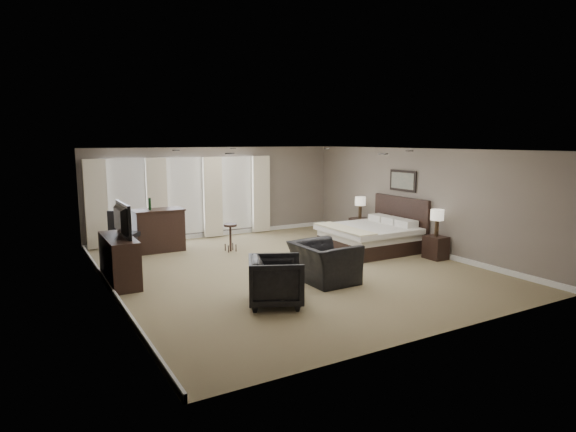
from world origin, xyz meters
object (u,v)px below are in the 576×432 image
lamp_near (437,223)px  dresser (119,260)px  lamp_far (360,208)px  bar_counter (159,230)px  armchair_far (276,279)px  bar_stool_right (230,238)px  bar_stool_left (153,236)px  nightstand_far (360,228)px  nightstand_near (436,247)px  bed (368,225)px  desk_chair (125,234)px  tv (118,233)px  armchair_near (324,256)px

lamp_near → dresser: (-6.92, 1.68, -0.40)m
lamp_far → bar_counter: size_ratio=0.50×
lamp_near → bar_counter: lamp_near is taller
lamp_near → armchair_far: size_ratio=0.69×
lamp_far → bar_stool_right: (-3.94, 0.25, -0.53)m
bar_counter → bar_stool_left: size_ratio=1.67×
nightstand_far → nightstand_near: bearing=-90.0°
dresser → armchair_far: size_ratio=1.74×
lamp_near → armchair_far: 4.96m
armchair_far → bar_counter: (-0.66, 5.04, 0.08)m
bar_stool_right → bar_stool_left: bearing=145.6°
nightstand_far → bar_counter: bearing=168.1°
nightstand_near → lamp_near: (0.00, 0.00, 0.59)m
bed → bar_counter: (-4.62, 2.61, -0.12)m
nightstand_far → desk_chair: (-6.41, 0.81, 0.31)m
tv → bar_stool_left: size_ratio=1.55×
desk_chair → armchair_near: bearing=166.0°
lamp_near → nightstand_far: bearing=90.0°
bed → bar_counter: size_ratio=1.67×
armchair_near → bar_stool_left: armchair_near is taller
armchair_near → nightstand_far: bearing=-48.0°
lamp_near → armchair_near: size_ratio=0.53×
tv → bar_stool_right: size_ratio=1.64×
bar_stool_right → bed: bearing=-29.1°
tv → bar_stool_right: tv is taller
tv → bar_stool_left: bearing=-26.7°
bed → armchair_far: 4.65m
bed → bar_stool_left: (-4.72, 2.84, -0.29)m
nightstand_far → desk_chair: 6.47m
bed → bar_stool_right: (-3.05, 1.70, -0.31)m
tv → desk_chair: desk_chair is taller
nightstand_near → armchair_far: (-4.85, -0.97, 0.19)m
nightstand_far → armchair_far: bearing=-141.4°
nightstand_near → armchair_near: 3.39m
tv → desk_chair: bearing=-14.1°
bar_stool_left → bar_stool_right: size_ratio=1.06×
bar_counter → bar_stool_left: 0.30m
bed → nightstand_far: bearing=58.5°
nightstand_far → desk_chair: desk_chair is taller
lamp_near → desk_chair: size_ratio=0.54×
tv → bed: bearing=-92.2°
dresser → lamp_near: bearing=-13.7°
nightstand_near → bar_stool_right: bar_stool_right is taller
bar_stool_left → bar_counter: bearing=-65.5°
dresser → armchair_near: bearing=-28.7°
armchair_near → bar_counter: 4.82m
bar_stool_right → desk_chair: size_ratio=0.59×
bed → nightstand_far: bed is taller
bar_counter → lamp_near: bearing=-36.4°
nightstand_far → bar_stool_left: (-5.61, 1.39, 0.09)m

